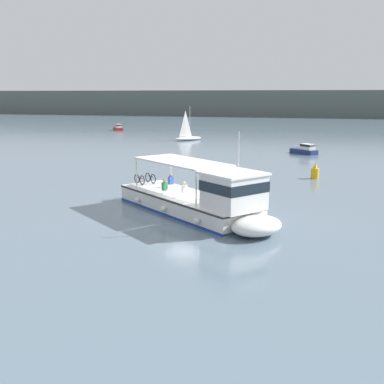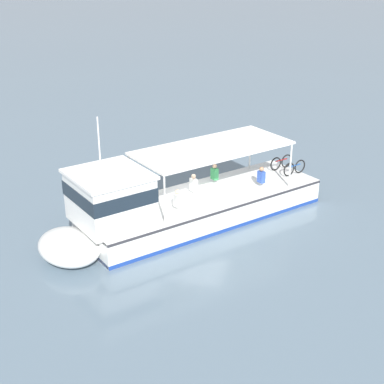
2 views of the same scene
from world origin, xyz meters
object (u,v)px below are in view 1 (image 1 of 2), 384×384
ferry_main (202,201)px  motorboat_near_port (305,149)px  sailboat_far_left (188,137)px  motorboat_off_stern (118,128)px  channel_buoy (315,172)px

ferry_main → motorboat_near_port: ferry_main is taller
sailboat_far_left → motorboat_off_stern: (-19.67, 16.51, 0.00)m
motorboat_near_port → motorboat_off_stern: 48.35m
motorboat_near_port → sailboat_far_left: 22.73m
motorboat_near_port → channel_buoy: channel_buoy is taller
ferry_main → motorboat_near_port: (4.62, 33.03, -0.47)m
ferry_main → sailboat_far_left: size_ratio=2.22×
sailboat_far_left → channel_buoy: size_ratio=3.86×
ferry_main → sailboat_far_left: (-14.17, 45.82, -0.47)m
ferry_main → channel_buoy: bearing=68.4°
sailboat_far_left → channel_buoy: sailboat_far_left is taller
sailboat_far_left → channel_buoy: bearing=-56.1°
motorboat_near_port → motorboat_off_stern: (-38.46, 29.30, 0.00)m
sailboat_far_left → motorboat_off_stern: bearing=140.0°
motorboat_off_stern → ferry_main: bearing=-61.5°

